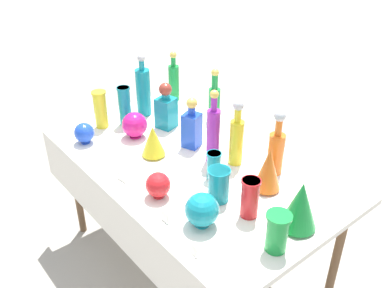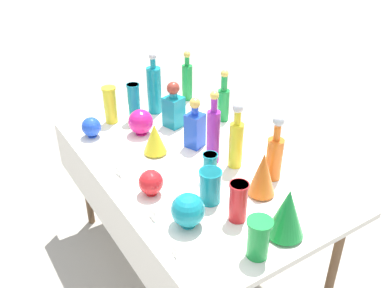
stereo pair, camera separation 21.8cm
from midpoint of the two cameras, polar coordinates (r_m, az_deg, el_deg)
ground_plane at (r=2.72m, az=2.38°, el=-15.79°), size 40.00×40.00×0.00m
display_table at (r=2.25m, az=2.07°, el=-3.88°), size 1.60×0.96×0.76m
tall_bottle_0 at (r=2.14m, az=8.82°, el=0.41°), size 0.07×0.07×0.35m
tall_bottle_1 at (r=2.59m, az=6.65°, el=5.71°), size 0.07×0.07×0.32m
tall_bottle_2 at (r=2.09m, az=13.92°, el=-1.40°), size 0.08×0.08×0.34m
tall_bottle_3 at (r=2.15m, az=5.77°, el=1.33°), size 0.07×0.07×0.40m
tall_bottle_4 at (r=2.84m, az=1.57°, el=8.49°), size 0.07×0.07×0.33m
tall_bottle_5 at (r=2.66m, az=-2.72°, el=7.35°), size 0.09×0.09×0.39m
square_decanter_0 at (r=2.30m, az=3.11°, el=2.26°), size 0.11×0.11×0.29m
square_decanter_1 at (r=2.51m, az=0.03°, el=4.88°), size 0.12×0.12×0.28m
slender_vase_0 at (r=2.58m, az=-5.36°, el=5.57°), size 0.08×0.08×0.24m
slender_vase_1 at (r=2.58m, az=-8.50°, el=5.24°), size 0.08×0.08×0.23m
slender_vase_2 at (r=1.68m, az=12.65°, el=-12.16°), size 0.10×0.10×0.17m
slender_vase_3 at (r=1.82m, az=9.64°, el=-7.58°), size 0.09×0.09×0.18m
slender_vase_4 at (r=2.06m, az=5.45°, el=-3.02°), size 0.07×0.07×0.14m
slender_vase_5 at (r=1.91m, az=5.72°, el=-5.63°), size 0.10×0.10×0.16m
fluted_vase_0 at (r=1.78m, az=16.09°, el=-8.93°), size 0.15×0.15×0.23m
fluted_vase_1 at (r=2.24m, az=-2.24°, el=0.65°), size 0.13×0.13×0.18m
fluted_vase_2 at (r=1.97m, az=12.57°, el=-3.99°), size 0.13×0.13×0.22m
round_bowl_0 at (r=1.96m, az=-2.34°, el=-5.23°), size 0.12×0.12×0.12m
round_bowl_1 at (r=1.78m, az=3.00°, el=-8.92°), size 0.14×0.14×0.15m
round_bowl_2 at (r=2.44m, az=-4.33°, el=2.90°), size 0.14×0.14×0.15m
round_bowl_3 at (r=2.46m, az=-10.84°, el=2.18°), size 0.11×0.11×0.12m
price_tag_left at (r=1.85m, az=-1.89°, el=-9.50°), size 0.05×0.02×0.05m
price_tag_center at (r=2.12m, az=-6.87°, el=-3.85°), size 0.06×0.02×0.04m
price_tag_right at (r=1.70m, az=1.39°, el=-14.11°), size 0.05×0.02×0.04m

